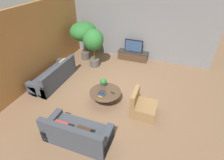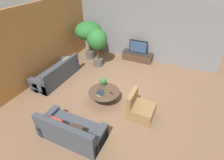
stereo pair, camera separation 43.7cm
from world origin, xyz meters
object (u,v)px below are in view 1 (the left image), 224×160
at_px(armchair_wicker, 142,107).
at_px(potted_plant_tabletop, 103,82).
at_px(media_console, 133,55).
at_px(television, 134,46).
at_px(couch_by_wall, 55,76).
at_px(coffee_table, 105,94).
at_px(potted_palm_tall, 83,33).
at_px(couch_near_entry, 77,134).
at_px(potted_palm_corner, 93,42).

relative_size(armchair_wicker, potted_plant_tabletop, 2.77).
distance_m(media_console, armchair_wicker, 3.89).
xyz_separation_m(television, couch_by_wall, (-2.54, -3.12, -0.45)).
xyz_separation_m(coffee_table, potted_palm_tall, (-2.20, 2.71, 1.11)).
distance_m(couch_near_entry, potted_plant_tabletop, 2.19).
height_order(couch_by_wall, couch_near_entry, same).
height_order(media_console, potted_palm_tall, potted_palm_tall).
bearing_deg(couch_near_entry, coffee_table, -92.97).
xyz_separation_m(media_console, television, (-0.00, -0.00, 0.51)).
xyz_separation_m(potted_palm_corner, potted_plant_tabletop, (1.25, -1.89, -0.66)).
bearing_deg(television, couch_near_entry, -92.28).
height_order(potted_palm_tall, potted_palm_corner, potted_palm_tall).
xyz_separation_m(media_console, potted_plant_tabletop, (-0.32, -3.19, 0.35)).
xyz_separation_m(potted_palm_tall, potted_palm_corner, (0.74, -0.50, -0.16)).
distance_m(media_console, television, 0.51).
relative_size(coffee_table, potted_palm_corner, 0.62).
height_order(television, potted_plant_tabletop, television).
height_order(coffee_table, potted_plant_tabletop, potted_plant_tabletop).
bearing_deg(couch_near_entry, couch_by_wall, -43.88).
distance_m(media_console, couch_by_wall, 4.02).
relative_size(couch_near_entry, potted_palm_corner, 1.03).
bearing_deg(potted_palm_tall, media_console, 18.87).
distance_m(potted_palm_tall, potted_palm_corner, 0.91).
relative_size(couch_by_wall, potted_palm_tall, 1.15).
distance_m(coffee_table, potted_plant_tabletop, 0.47).
xyz_separation_m(media_console, armchair_wicker, (1.26, -3.68, 0.05)).
xyz_separation_m(couch_by_wall, potted_palm_tall, (0.23, 2.33, 1.11)).
bearing_deg(coffee_table, television, 88.09).
relative_size(coffee_table, potted_palm_tall, 0.59).
bearing_deg(media_console, television, -90.00).
bearing_deg(couch_near_entry, media_console, -92.28).
bearing_deg(armchair_wicker, potted_palm_corner, 49.91).
xyz_separation_m(couch_by_wall, armchair_wicker, (3.80, -0.56, -0.02)).
bearing_deg(armchair_wicker, potted_plant_tabletop, 72.81).
relative_size(potted_palm_corner, potted_plant_tabletop, 5.85).
height_order(coffee_table, potted_palm_tall, potted_palm_tall).
bearing_deg(armchair_wicker, television, 18.92).
bearing_deg(potted_plant_tabletop, couch_near_entry, -87.31).
height_order(armchair_wicker, potted_plant_tabletop, armchair_wicker).
bearing_deg(couch_near_entry, potted_palm_tall, -65.31).
xyz_separation_m(coffee_table, potted_palm_corner, (-1.45, 2.21, 0.95)).
distance_m(coffee_table, armchair_wicker, 1.39).
bearing_deg(coffee_table, potted_palm_tall, 129.03).
bearing_deg(couch_near_entry, potted_palm_corner, -71.54).
xyz_separation_m(media_console, potted_palm_corner, (-1.57, -1.29, 1.01)).
distance_m(couch_by_wall, potted_palm_tall, 2.59).
xyz_separation_m(couch_near_entry, armchair_wicker, (1.47, 1.68, -0.01)).
bearing_deg(couch_by_wall, coffee_table, 81.06).
bearing_deg(potted_palm_corner, potted_palm_tall, 145.87).
xyz_separation_m(coffee_table, potted_plant_tabletop, (-0.20, 0.31, 0.29)).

